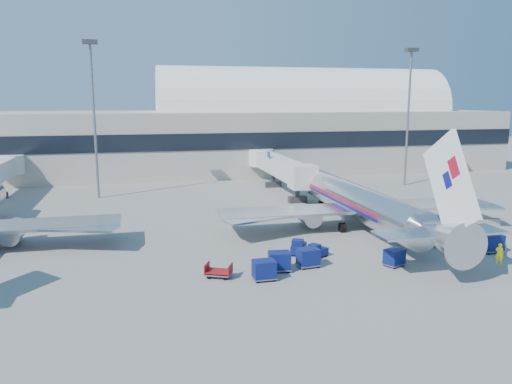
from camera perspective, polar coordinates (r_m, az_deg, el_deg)
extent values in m
plane|color=gray|center=(50.00, 3.52, -6.13)|extent=(260.00, 260.00, 0.00)
cube|color=#B2AA9E|center=(102.78, -19.48, 5.25)|extent=(170.00, 28.00, 12.00)
cube|color=black|center=(88.89, -20.45, 5.12)|extent=(170.00, 0.40, 3.00)
cylinder|color=white|center=(107.39, 5.23, 9.21)|extent=(60.00, 18.00, 18.00)
cylinder|color=silver|center=(58.24, 11.30, -0.99)|extent=(3.80, 28.00, 3.80)
sphere|color=silver|center=(70.99, 6.63, 1.18)|extent=(3.72, 3.72, 3.72)
cone|color=silver|center=(43.68, 20.59, -4.75)|extent=(3.80, 6.00, 3.80)
cube|color=#AD0D24|center=(59.08, 10.90, -0.57)|extent=(3.85, 20.16, 0.32)
cube|color=navy|center=(59.15, 10.89, -0.92)|extent=(3.85, 20.16, 0.32)
cube|color=white|center=(42.39, 21.34, 0.84)|extent=(0.35, 7.79, 8.74)
cube|color=silver|center=(44.04, 20.24, -4.34)|extent=(11.00, 3.00, 0.18)
cube|color=silver|center=(57.47, 11.69, -1.77)|extent=(32.00, 5.00, 0.28)
cylinder|color=#B7B7BC|center=(56.99, 5.99, -2.69)|extent=(2.10, 3.80, 2.10)
cylinder|color=#B7B7BC|center=(61.44, 15.73, -2.07)|extent=(2.10, 3.80, 2.10)
cylinder|color=black|center=(68.66, 7.43, -1.23)|extent=(0.40, 0.90, 0.90)
cylinder|color=#B7B7BC|center=(55.36, -26.03, -4.11)|extent=(2.10, 3.80, 2.10)
cube|color=silver|center=(79.52, 2.57, 3.03)|extent=(2.70, 24.00, 2.70)
cube|color=silver|center=(67.98, 5.37, 1.73)|extent=(3.40, 3.20, 3.20)
cylinder|color=silver|center=(90.56, 0.58, 3.95)|extent=(4.40, 4.40, 3.00)
cube|color=#2D2D30|center=(70.40, 4.77, 0.23)|extent=(0.50, 0.50, 3.00)
cube|color=#2D2D30|center=(70.65, 4.75, -0.85)|extent=(2.60, 1.00, 0.90)
cube|color=#2D2D30|center=(82.69, 1.99, 1.78)|extent=(0.50, 0.50, 3.00)
cube|color=#2D2D30|center=(82.90, 1.99, 0.86)|extent=(2.60, 1.00, 0.90)
cube|color=navy|center=(78.89, 1.46, 4.30)|extent=(0.12, 1.40, 0.90)
cylinder|color=silver|center=(90.30, -26.30, 2.85)|extent=(4.40, 4.40, 3.00)
cylinder|color=slate|center=(76.17, -17.97, 7.50)|extent=(0.36, 0.36, 22.00)
cube|color=#2D2D30|center=(76.52, -18.47, 15.97)|extent=(2.00, 1.20, 0.60)
cylinder|color=slate|center=(87.73, 16.97, 7.88)|extent=(0.36, 0.36, 22.00)
cube|color=#2D2D30|center=(88.04, 17.37, 15.24)|extent=(2.00, 1.20, 0.60)
cube|color=#9E9E96|center=(59.17, 19.91, -3.67)|extent=(3.00, 0.55, 0.90)
cube|color=#9E9E96|center=(61.02, 22.51, -3.43)|extent=(3.00, 0.55, 0.90)
cube|color=#9E9E96|center=(62.98, 24.96, -3.20)|extent=(3.00, 0.55, 0.90)
cube|color=#0B1555|center=(46.43, 7.02, -6.85)|extent=(2.33, 2.00, 0.68)
cube|color=#0B1555|center=(45.93, 6.69, -6.33)|extent=(1.18, 1.21, 0.64)
cylinder|color=black|center=(47.30, 7.16, -6.85)|extent=(0.54, 0.44, 0.51)
cube|color=#0B1555|center=(52.66, 19.36, -5.29)|extent=(2.34, 2.09, 0.69)
cube|color=#0B1555|center=(52.53, 18.90, -4.67)|extent=(1.21, 1.23, 0.65)
cylinder|color=black|center=(53.10, 20.17, -5.49)|extent=(0.54, 0.46, 0.52)
cube|color=#0B1555|center=(47.35, 4.89, -6.40)|extent=(2.13, 2.60, 0.76)
cube|color=#0B1555|center=(46.70, 4.79, -5.86)|extent=(1.32, 1.28, 0.71)
cylinder|color=black|center=(48.27, 4.53, -6.40)|extent=(0.47, 0.60, 0.57)
cube|color=#0B1555|center=(43.70, 5.99, -7.35)|extent=(1.90, 1.56, 1.42)
cube|color=slate|center=(43.92, 5.97, -8.24)|extent=(2.01, 1.62, 0.10)
cylinder|color=black|center=(44.68, 6.48, -7.95)|extent=(0.41, 0.20, 0.39)
cube|color=#0B1555|center=(42.49, 2.68, -7.81)|extent=(1.94, 1.59, 1.44)
cube|color=slate|center=(42.72, 2.67, -8.73)|extent=(2.05, 1.65, 0.10)
cylinder|color=black|center=(43.35, 3.47, -8.48)|extent=(0.41, 0.20, 0.40)
cube|color=#0B1555|center=(40.45, 0.92, -8.79)|extent=(1.79, 1.41, 1.41)
cube|color=slate|center=(40.68, 0.92, -9.73)|extent=(1.89, 1.46, 0.10)
cylinder|color=black|center=(41.35, 1.64, -9.42)|extent=(0.39, 0.17, 0.39)
cube|color=#0B1555|center=(45.36, 15.53, -7.12)|extent=(2.00, 1.83, 1.30)
cube|color=slate|center=(45.56, 15.49, -7.91)|extent=(2.10, 1.91, 0.09)
cylinder|color=black|center=(46.33, 15.45, -7.62)|extent=(0.39, 0.28, 0.36)
cube|color=#0B1555|center=(52.53, 25.33, -5.20)|extent=(1.92, 1.52, 1.51)
cube|color=slate|center=(52.73, 25.26, -6.00)|extent=(2.03, 1.57, 0.10)
cylinder|color=black|center=(53.61, 25.52, -5.78)|extent=(0.42, 0.18, 0.42)
cube|color=slate|center=(41.32, -4.30, -9.26)|extent=(2.49, 2.16, 0.11)
cube|color=maroon|center=(41.26, -4.30, -9.02)|extent=(2.51, 2.20, 0.08)
cylinder|color=black|center=(41.68, -3.21, -9.28)|extent=(0.41, 0.30, 0.38)
imported|color=#D2DE17|center=(49.27, 26.07, -6.32)|extent=(0.80, 0.80, 1.87)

